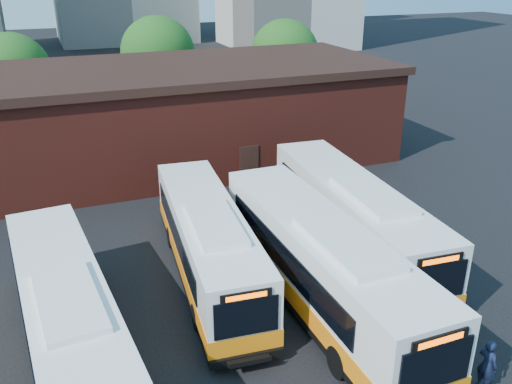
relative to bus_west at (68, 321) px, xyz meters
name	(u,v)px	position (x,y,z in m)	size (l,w,h in m)	color
ground	(308,324)	(8.31, -1.27, -1.53)	(220.00, 220.00, 0.00)	black
bus_west	(68,321)	(0.00, 0.00, 0.00)	(3.62, 12.49, 3.36)	white
bus_midwest	(208,246)	(5.86, 3.26, 0.01)	(3.63, 12.57, 3.38)	white
bus_mideast	(321,269)	(9.26, -0.38, 0.17)	(2.95, 13.74, 3.73)	white
bus_east	(352,220)	(12.65, 3.00, 0.13)	(3.66, 13.50, 3.64)	white
transit_worker	(487,365)	(12.01, -6.27, -0.61)	(0.66, 0.44, 1.82)	#111932
depot_building	(175,113)	(8.31, 18.73, 1.73)	(28.60, 12.60, 6.40)	maroon
tree_west	(12,71)	(-1.69, 30.73, 3.12)	(6.00, 6.00, 7.65)	#382314
tree_mid	(158,53)	(10.31, 32.73, 3.55)	(6.56, 6.56, 8.36)	#382314
tree_east	(284,54)	(21.31, 29.73, 3.30)	(6.24, 6.24, 7.96)	#382314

